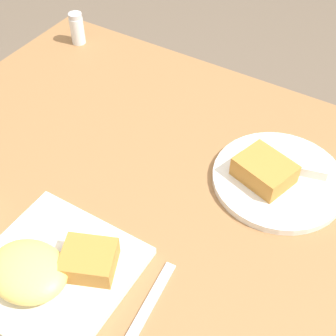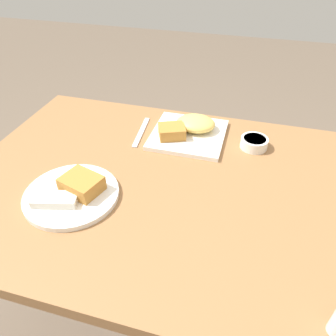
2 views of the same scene
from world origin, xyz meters
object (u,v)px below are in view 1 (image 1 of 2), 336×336
salt_shaker (77,30)px  butter_knife (144,314)px  plate_square_near (49,270)px  plate_oval_far (277,176)px

salt_shaker → butter_knife: size_ratio=0.43×
salt_shaker → butter_knife: salt_shaker is taller
salt_shaker → butter_knife: 0.76m
plate_square_near → butter_knife: (0.16, 0.02, -0.02)m
plate_square_near → salt_shaker: 0.68m
plate_square_near → butter_knife: size_ratio=1.25×
plate_square_near → plate_oval_far: 0.43m
plate_oval_far → salt_shaker: 0.64m
plate_oval_far → salt_shaker: size_ratio=3.06×
salt_shaker → butter_knife: (0.55, -0.53, -0.03)m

